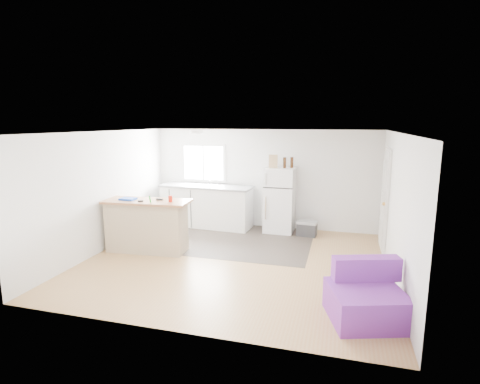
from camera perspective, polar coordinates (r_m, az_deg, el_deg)
name	(u,v)px	position (r m, az deg, el deg)	size (l,w,h in m)	color
room	(235,199)	(6.80, -0.76, -1.05)	(5.51, 5.01, 2.41)	#AE7C49
vinyl_zone	(220,238)	(8.47, -3.12, -7.07)	(4.05, 2.50, 0.00)	#372E29
window	(204,163)	(9.57, -5.56, 4.44)	(1.18, 0.06, 0.98)	white
interior_door	(385,200)	(8.15, 21.22, -1.13)	(0.11, 0.92, 2.10)	white
ceiling_fixture	(197,132)	(8.19, -6.59, 9.06)	(0.30, 0.30, 0.07)	white
kitchen_cabinets	(207,206)	(9.35, -5.12, -2.07)	(2.35, 0.86, 1.33)	white
peninsula	(147,225)	(7.77, -14.00, -4.96)	(1.75, 0.78, 1.05)	tan
refrigerator	(280,200)	(8.86, 6.06, -1.20)	(0.69, 0.66, 1.53)	white
cooler	(307,228)	(8.75, 10.16, -5.45)	(0.48, 0.35, 0.35)	#2E2E30
purple_seat	(366,299)	(5.41, 18.62, -15.16)	(1.14, 1.12, 0.76)	purple
cleaner_jug	(166,247)	(7.57, -11.21, -8.29)	(0.18, 0.15, 0.34)	silver
mop	(151,242)	(7.68, -13.47, -7.44)	(0.22, 0.33, 1.19)	green
red_cup	(170,199)	(7.38, -10.56, -1.02)	(0.08, 0.08, 0.12)	red
blue_tray	(128,199)	(7.78, -16.70, -1.01)	(0.30, 0.22, 0.04)	blue
tool_a	(160,199)	(7.59, -12.16, -1.10)	(0.14, 0.05, 0.03)	black
tool_b	(141,201)	(7.53, -14.92, -1.34)	(0.10, 0.04, 0.03)	black
cardboard_box	(273,161)	(8.66, 5.08, 4.68)	(0.20, 0.10, 0.30)	tan
bottle_left	(285,163)	(8.63, 6.82, 4.46)	(0.07, 0.07, 0.25)	#391D0A
bottle_right	(292,162)	(8.70, 7.90, 4.48)	(0.07, 0.07, 0.25)	#391D0A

